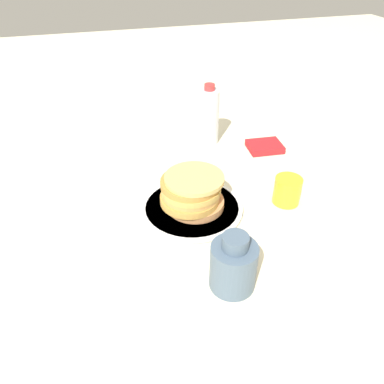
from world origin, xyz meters
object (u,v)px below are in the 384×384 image
at_px(cream_jug, 233,265).
at_px(water_bottle_near, 209,116).
at_px(plate, 192,208).
at_px(juice_glass, 287,190).
at_px(pancake_stack, 192,192).

height_order(cream_jug, water_bottle_near, water_bottle_near).
bearing_deg(plate, juice_glass, -7.86).
bearing_deg(water_bottle_near, juice_glass, -76.12).
bearing_deg(juice_glass, water_bottle_near, 103.88).
height_order(pancake_stack, juice_glass, pancake_stack).
relative_size(plate, water_bottle_near, 1.30).
xyz_separation_m(juice_glass, water_bottle_near, (-0.09, 0.36, 0.05)).
xyz_separation_m(plate, juice_glass, (0.24, -0.03, 0.03)).
bearing_deg(water_bottle_near, pancake_stack, -114.45).
xyz_separation_m(plate, cream_jug, (0.01, -0.24, 0.05)).
bearing_deg(cream_jug, water_bottle_near, 76.42).
xyz_separation_m(pancake_stack, cream_jug, (0.01, -0.24, -0.00)).
bearing_deg(cream_jug, juice_glass, 43.10).
bearing_deg(water_bottle_near, cream_jug, -103.58).
xyz_separation_m(pancake_stack, juice_glass, (0.24, -0.03, -0.02)).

